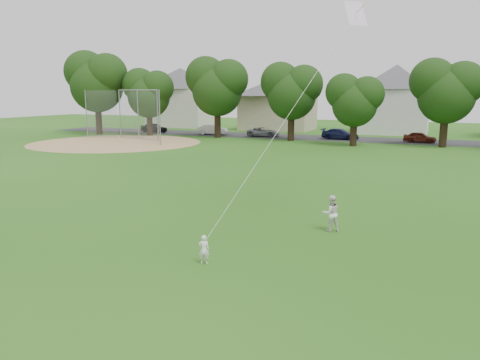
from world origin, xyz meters
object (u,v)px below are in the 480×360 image
at_px(older_boy, 331,213).
at_px(kite, 287,117).
at_px(baseball_backstop, 134,115).
at_px(toddler, 204,249).

xyz_separation_m(older_boy, kite, (-1.22, -1.94, 3.71)).
bearing_deg(baseball_backstop, toddler, -51.29).
xyz_separation_m(kite, baseball_backstop, (-26.89, 28.42, -1.63)).
bearing_deg(baseball_backstop, older_boy, -43.29).
bearing_deg(older_boy, toddler, 27.30).
relative_size(older_boy, kite, 0.14).
distance_m(kite, baseball_backstop, 39.16).
bearing_deg(toddler, baseball_backstop, -70.86).
height_order(toddler, kite, kite).
xyz_separation_m(older_boy, baseball_backstop, (-28.11, 26.48, 2.08)).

